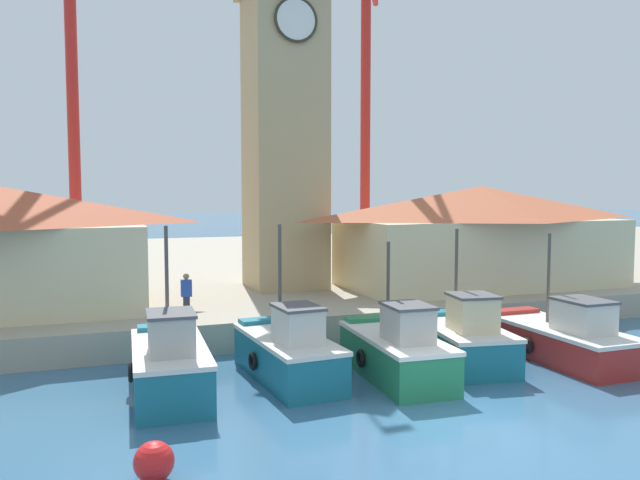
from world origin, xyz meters
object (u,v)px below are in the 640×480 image
Objects in this scene: fishing_boat_left_outer at (288,352)px; fishing_boat_mid_left at (463,340)px; mooring_buoy at (154,462)px; fishing_boat_center at (563,338)px; clock_tower at (284,99)px; port_crane_near at (74,124)px; fishing_boat_far_left at (170,364)px; warehouse_right at (480,235)px; fishing_boat_left_inner at (396,351)px; dock_worker_near_tower at (186,297)px; port_crane_far at (365,138)px.

fishing_boat_left_outer reaches higher than fishing_boat_mid_left.
fishing_boat_mid_left is 5.89× the size of mooring_buoy.
fishing_boat_mid_left is 3.31m from fishing_boat_center.
clock_tower is (3.05, 10.30, 8.65)m from fishing_boat_left_outer.
fishing_boat_left_outer is at bearing -70.34° from port_crane_near.
fishing_boat_far_left is 0.91× the size of fishing_boat_center.
warehouse_right is (14.87, 7.89, 2.53)m from fishing_boat_far_left.
fishing_boat_center is at bearing -6.70° from fishing_boat_left_outer.
port_crane_near reaches higher than fishing_boat_far_left.
port_crane_near is at bearing 94.41° from mooring_buoy.
fishing_boat_left_inner is 0.37× the size of warehouse_right.
fishing_boat_far_left is 0.38× the size of warehouse_right.
fishing_boat_left_outer is 3.08m from fishing_boat_left_inner.
fishing_boat_left_outer is at bearing 173.30° from fishing_boat_center.
fishing_boat_center is (5.78, -0.12, -0.08)m from fishing_boat_left_inner.
fishing_boat_left_inner is 2.93× the size of dock_worker_near_tower.
warehouse_right reaches higher than fishing_boat_left_inner.
fishing_boat_far_left is at bearing -121.05° from clock_tower.
fishing_boat_mid_left is 0.23× the size of port_crane_far.
fishing_boat_far_left is 0.24× the size of port_crane_near.
fishing_boat_left_outer is 2.94× the size of dock_worker_near_tower.
fishing_boat_left_outer is 6.61m from mooring_buoy.
fishing_boat_center is 0.41× the size of warehouse_right.
port_crane_far is at bearing 59.14° from fishing_boat_left_outer.
warehouse_right is 17.08× the size of mooring_buoy.
fishing_boat_left_outer is 5.48m from fishing_boat_mid_left.
mooring_buoy is 0.46× the size of dock_worker_near_tower.
fishing_boat_mid_left is at bearing 26.34° from mooring_buoy.
fishing_boat_left_outer is 6.41× the size of mooring_buoy.
fishing_boat_left_outer reaches higher than fishing_boat_left_inner.
clock_tower is 19.29m from mooring_buoy.
fishing_boat_left_outer is at bearing 3.85° from fishing_boat_far_left.
fishing_boat_left_outer is (3.29, 0.22, -0.03)m from fishing_boat_far_left.
clock_tower is at bearing 49.89° from dock_worker_near_tower.
dock_worker_near_tower is (-13.83, -3.65, -1.48)m from warehouse_right.
fishing_boat_mid_left is at bearing 168.87° from fishing_boat_center.
port_crane_near is 22.93m from mooring_buoy.
mooring_buoy is at bearing -122.95° from port_crane_far.
warehouse_right reaches higher than fishing_boat_left_outer.
fishing_boat_left_inner is at bearing -168.31° from fishing_boat_mid_left.
mooring_buoy is at bearing -149.12° from fishing_boat_left_inner.
fishing_boat_left_inner is at bearing -62.97° from port_crane_near.
port_crane_near is (-14.50, 17.22, 7.90)m from fishing_boat_center.
warehouse_right is 20.49m from mooring_buoy.
fishing_boat_left_outer is at bearing 162.82° from fishing_boat_left_inner.
dock_worker_near_tower is (-5.18, 4.92, 1.08)m from fishing_boat_left_inner.
port_crane_far reaches higher than dock_worker_near_tower.
fishing_boat_far_left is at bearing -176.15° from fishing_boat_left_outer.
fishing_boat_left_outer reaches higher than dock_worker_near_tower.
fishing_boat_far_left reaches higher than fishing_boat_left_outer.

